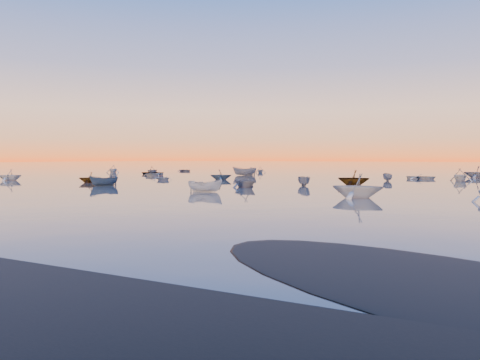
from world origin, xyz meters
The scene contains 4 objects.
ground centered at (0.00, 100.00, 0.00)m, with size 600.00×600.00×0.00m, color #6A6158.
moored_fleet centered at (0.00, 53.00, 0.00)m, with size 124.00×58.00×1.20m, color beige, non-canonical shape.
boat_near_left centered at (-18.41, 42.51, 0.00)m, with size 3.73×1.56×0.93m, color beige.
boat_near_center centered at (-0.48, 25.41, 0.00)m, with size 3.44×1.45×1.19m, color beige.
Camera 1 is at (23.32, -12.66, 3.29)m, focal length 35.00 mm.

